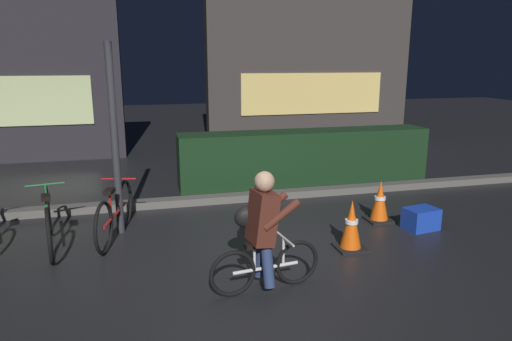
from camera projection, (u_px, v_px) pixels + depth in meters
name	position (u px, v px, depth m)	size (l,w,h in m)	color
ground_plane	(252.00, 256.00, 5.51)	(40.00, 40.00, 0.00)	black
sidewalk_curb	(221.00, 199.00, 7.57)	(12.00, 0.24, 0.12)	#56544F
hedge_row	(305.00, 157.00, 8.74)	(4.80, 0.70, 0.99)	black
storefront_left	(17.00, 67.00, 10.23)	(4.44, 0.54, 4.28)	#262328
storefront_right	(310.00, 50.00, 12.50)	(5.72, 0.54, 5.14)	#383330
street_post	(115.00, 141.00, 5.98)	(0.10, 0.10, 2.51)	#2D2D33
parked_bike_left_mid	(49.00, 221.00, 5.67)	(0.46, 1.63, 0.76)	black
parked_bike_center_left	(115.00, 213.00, 5.98)	(0.50, 1.59, 0.75)	black
traffic_cone_near	(351.00, 226.00, 5.64)	(0.36, 0.36, 0.63)	black
traffic_cone_far	(380.00, 202.00, 6.64)	(0.36, 0.36, 0.60)	black
blue_crate	(421.00, 219.00, 6.34)	(0.44, 0.32, 0.30)	#193DB7
cyclist	(263.00, 231.00, 4.56)	(1.18, 0.50, 1.25)	black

